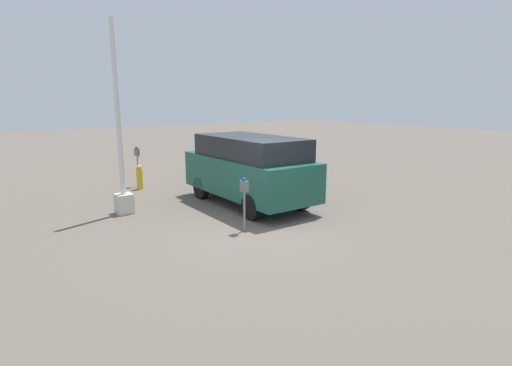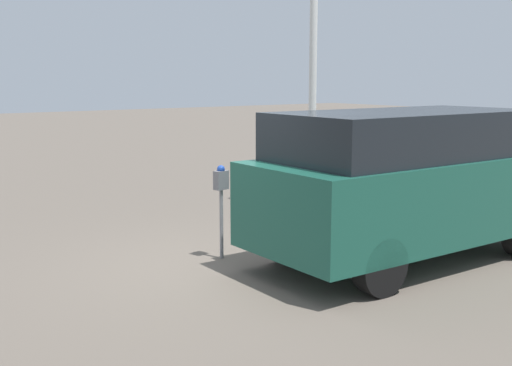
{
  "view_description": "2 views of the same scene",
  "coord_description": "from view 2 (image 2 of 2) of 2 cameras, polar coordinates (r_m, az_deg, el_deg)",
  "views": [
    {
      "loc": [
        -7.5,
        5.64,
        3.08
      ],
      "look_at": [
        -0.27,
        0.24,
        1.21
      ],
      "focal_mm": 28.0,
      "sensor_mm": 36.0,
      "label": 1
    },
    {
      "loc": [
        -4.81,
        -6.86,
        2.5
      ],
      "look_at": [
        0.7,
        0.46,
        0.99
      ],
      "focal_mm": 45.0,
      "sensor_mm": 36.0,
      "label": 2
    }
  ],
  "objects": [
    {
      "name": "fire_hydrant",
      "position": [
        13.36,
        18.13,
        0.0
      ],
      "size": [
        0.22,
        0.22,
        0.87
      ],
      "color": "gold",
      "rests_on": "ground"
    },
    {
      "name": "ground_plane",
      "position": [
        8.74,
        -1.85,
        -7.25
      ],
      "size": [
        80.0,
        80.0,
        0.0
      ],
      "primitive_type": "plane",
      "color": "#60564C"
    },
    {
      "name": "parking_meter_far",
      "position": [
        13.63,
        20.04,
        2.81
      ],
      "size": [
        0.22,
        0.14,
        1.46
      ],
      "rotation": [
        0.0,
        0.0,
        0.16
      ],
      "color": "gray",
      "rests_on": "ground"
    },
    {
      "name": "parking_meter_near",
      "position": [
        8.82,
        -3.12,
        -0.63
      ],
      "size": [
        0.22,
        0.14,
        1.31
      ],
      "rotation": [
        0.0,
        0.0,
        0.16
      ],
      "color": "gray",
      "rests_on": "ground"
    },
    {
      "name": "parked_van",
      "position": [
        8.97,
        13.38,
        0.28
      ],
      "size": [
        4.65,
        2.05,
        2.06
      ],
      "rotation": [
        0.0,
        0.0,
        -0.03
      ],
      "color": "#195142",
      "rests_on": "ground"
    },
    {
      "name": "lamp_post",
      "position": [
        12.16,
        5.0,
        4.53
      ],
      "size": [
        0.44,
        0.44,
        5.16
      ],
      "color": "beige",
      "rests_on": "ground"
    }
  ]
}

